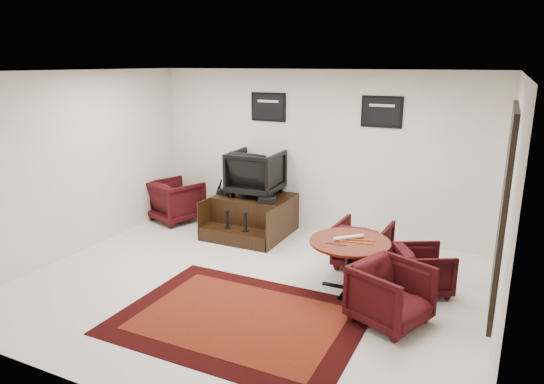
{
  "coord_description": "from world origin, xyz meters",
  "views": [
    {
      "loc": [
        2.87,
        -5.24,
        2.91
      ],
      "look_at": [
        -0.07,
        0.9,
        1.08
      ],
      "focal_mm": 32.0,
      "sensor_mm": 36.0,
      "label": 1
    }
  ],
  "objects_px": {
    "table_chair_back": "(363,242)",
    "armchair_side": "(176,199)",
    "shine_podium": "(253,216)",
    "table_chair_corner": "(391,291)",
    "table_chair_window": "(423,268)",
    "shine_chair": "(256,170)",
    "meeting_table": "(350,247)"
  },
  "relations": [
    {
      "from": "table_chair_back",
      "to": "table_chair_window",
      "type": "bearing_deg",
      "value": 156.52
    },
    {
      "from": "armchair_side",
      "to": "table_chair_window",
      "type": "distance_m",
      "value": 4.8
    },
    {
      "from": "meeting_table",
      "to": "table_chair_corner",
      "type": "distance_m",
      "value": 0.94
    },
    {
      "from": "armchair_side",
      "to": "meeting_table",
      "type": "bearing_deg",
      "value": 179.53
    },
    {
      "from": "table_chair_corner",
      "to": "meeting_table",
      "type": "bearing_deg",
      "value": 70.36
    },
    {
      "from": "shine_podium",
      "to": "table_chair_window",
      "type": "bearing_deg",
      "value": -18.93
    },
    {
      "from": "shine_chair",
      "to": "table_chair_corner",
      "type": "bearing_deg",
      "value": 140.62
    },
    {
      "from": "table_chair_corner",
      "to": "shine_chair",
      "type": "bearing_deg",
      "value": 75.16
    },
    {
      "from": "shine_podium",
      "to": "table_chair_corner",
      "type": "relative_size",
      "value": 1.69
    },
    {
      "from": "shine_podium",
      "to": "table_chair_window",
      "type": "height_order",
      "value": "table_chair_window"
    },
    {
      "from": "table_chair_back",
      "to": "armchair_side",
      "type": "bearing_deg",
      "value": -5.9
    },
    {
      "from": "shine_podium",
      "to": "armchair_side",
      "type": "distance_m",
      "value": 1.63
    },
    {
      "from": "table_chair_back",
      "to": "shine_podium",
      "type": "bearing_deg",
      "value": -12.65
    },
    {
      "from": "meeting_table",
      "to": "table_chair_window",
      "type": "height_order",
      "value": "meeting_table"
    },
    {
      "from": "shine_podium",
      "to": "meeting_table",
      "type": "distance_m",
      "value": 2.6
    },
    {
      "from": "meeting_table",
      "to": "table_chair_corner",
      "type": "height_order",
      "value": "table_chair_corner"
    },
    {
      "from": "table_chair_back",
      "to": "table_chair_window",
      "type": "xyz_separation_m",
      "value": [
        0.92,
        -0.46,
        -0.04
      ]
    },
    {
      "from": "shine_podium",
      "to": "armchair_side",
      "type": "bearing_deg",
      "value": -179.54
    },
    {
      "from": "meeting_table",
      "to": "table_chair_corner",
      "type": "xyz_separation_m",
      "value": [
        0.68,
        -0.61,
        -0.21
      ]
    },
    {
      "from": "table_chair_corner",
      "to": "shine_podium",
      "type": "bearing_deg",
      "value": 76.96
    },
    {
      "from": "meeting_table",
      "to": "table_chair_window",
      "type": "distance_m",
      "value": 1.0
    },
    {
      "from": "armchair_side",
      "to": "table_chair_window",
      "type": "relative_size",
      "value": 1.28
    },
    {
      "from": "table_chair_window",
      "to": "table_chair_corner",
      "type": "bearing_deg",
      "value": 139.48
    },
    {
      "from": "shine_chair",
      "to": "table_chair_window",
      "type": "relative_size",
      "value": 1.3
    },
    {
      "from": "shine_podium",
      "to": "shine_chair",
      "type": "xyz_separation_m",
      "value": [
        0.0,
        0.14,
        0.79
      ]
    },
    {
      "from": "shine_podium",
      "to": "armchair_side",
      "type": "height_order",
      "value": "armchair_side"
    },
    {
      "from": "table_chair_back",
      "to": "table_chair_window",
      "type": "height_order",
      "value": "table_chair_back"
    },
    {
      "from": "shine_chair",
      "to": "meeting_table",
      "type": "distance_m",
      "value": 2.71
    },
    {
      "from": "shine_podium",
      "to": "table_chair_back",
      "type": "xyz_separation_m",
      "value": [
        2.13,
        -0.59,
        0.07
      ]
    },
    {
      "from": "shine_chair",
      "to": "table_chair_back",
      "type": "relative_size",
      "value": 1.15
    },
    {
      "from": "table_chair_back",
      "to": "meeting_table",
      "type": "bearing_deg",
      "value": 95.37
    },
    {
      "from": "shine_chair",
      "to": "table_chair_window",
      "type": "bearing_deg",
      "value": 156.64
    }
  ]
}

